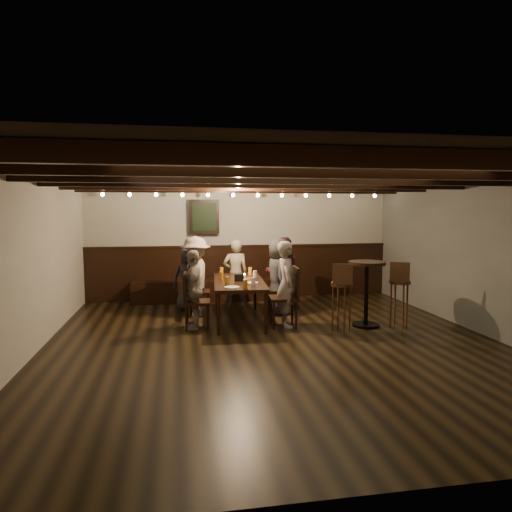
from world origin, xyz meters
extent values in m
plane|color=black|center=(0.00, 0.00, 0.00)|extent=(7.00, 7.00, 0.00)
plane|color=black|center=(0.00, 0.00, 2.40)|extent=(7.00, 7.00, 0.00)
plane|color=#B9B1A2|center=(0.00, 3.50, 1.20)|extent=(6.50, 0.00, 6.50)
plane|color=#535350|center=(3.25, 0.00, 1.20)|extent=(0.00, 7.00, 7.00)
plane|color=#B9B1A2|center=(-3.25, 0.00, 1.20)|extent=(0.00, 7.00, 7.00)
cube|color=black|center=(0.00, 3.46, 0.55)|extent=(6.50, 0.08, 1.10)
cube|color=black|center=(-0.80, 3.20, 0.23)|extent=(3.00, 0.45, 0.45)
cube|color=black|center=(-0.80, 3.40, 1.75)|extent=(0.62, 0.12, 0.72)
cube|color=black|center=(-0.80, 3.33, 1.75)|extent=(0.50, 0.02, 0.58)
cube|color=black|center=(0.00, -2.90, 2.31)|extent=(6.50, 0.10, 0.16)
cube|color=black|center=(0.00, -1.74, 2.31)|extent=(6.50, 0.10, 0.16)
cube|color=black|center=(0.00, -0.58, 2.31)|extent=(6.50, 0.10, 0.16)
cube|color=black|center=(0.00, 0.58, 2.31)|extent=(6.50, 0.10, 0.16)
cube|color=black|center=(0.00, 1.74, 2.31)|extent=(6.50, 0.10, 0.16)
cube|color=black|center=(0.00, 2.90, 2.31)|extent=(6.50, 0.10, 0.16)
sphere|color=#FFE099|center=(-2.75, 2.88, 2.19)|extent=(0.07, 0.07, 0.07)
sphere|color=#FFE099|center=(-1.38, 2.88, 2.19)|extent=(0.07, 0.07, 0.07)
sphere|color=#FFE099|center=(0.00, 2.88, 2.19)|extent=(0.07, 0.07, 0.07)
sphere|color=#FFE099|center=(1.38, 2.88, 2.19)|extent=(0.07, 0.07, 0.07)
sphere|color=#FFE099|center=(2.75, 2.88, 2.19)|extent=(0.07, 0.07, 0.07)
cube|color=black|center=(-0.34, 1.42, 0.67)|extent=(0.97, 1.92, 0.06)
cylinder|color=black|center=(-0.76, 0.57, 0.32)|extent=(0.06, 0.06, 0.64)
cylinder|color=black|center=(-0.64, 2.32, 0.32)|extent=(0.06, 0.06, 0.64)
cylinder|color=black|center=(-0.04, 0.52, 0.32)|extent=(0.06, 0.06, 0.64)
cylinder|color=black|center=(0.09, 2.27, 0.32)|extent=(0.06, 0.06, 0.64)
cube|color=black|center=(-1.00, 1.92, 0.43)|extent=(0.44, 0.44, 0.05)
cube|color=black|center=(-1.19, 1.93, 0.68)|extent=(0.07, 0.41, 0.45)
cube|color=black|center=(-1.07, 1.02, 0.43)|extent=(0.44, 0.44, 0.05)
cube|color=black|center=(-1.26, 1.03, 0.68)|extent=(0.07, 0.42, 0.45)
cube|color=black|center=(0.39, 1.82, 0.43)|extent=(0.44, 0.44, 0.05)
cube|color=black|center=(0.58, 1.80, 0.68)|extent=(0.07, 0.42, 0.46)
cube|color=black|center=(0.33, 0.92, 0.46)|extent=(0.48, 0.48, 0.05)
cube|color=black|center=(0.53, 0.90, 0.73)|extent=(0.07, 0.45, 0.49)
imported|color=#242427|center=(-1.17, 2.38, 0.61)|extent=(0.62, 0.43, 1.22)
imported|color=gray|center=(-0.26, 2.47, 0.67)|extent=(0.51, 0.35, 1.33)
imported|color=#4E1A28|center=(0.62, 2.25, 0.69)|extent=(0.71, 0.57, 1.38)
imported|color=gray|center=(-1.05, 1.92, 0.72)|extent=(0.60, 0.96, 1.43)
imported|color=gray|center=(-1.12, 1.02, 0.64)|extent=(0.37, 0.77, 1.28)
imported|color=#2A2A2C|center=(0.44, 1.81, 0.70)|extent=(0.49, 0.71, 1.39)
imported|color=gray|center=(0.38, 0.91, 0.70)|extent=(0.37, 0.53, 1.40)
cylinder|color=#BF7219|center=(-0.57, 2.14, 0.77)|extent=(0.07, 0.07, 0.14)
cylinder|color=#BF7219|center=(-0.04, 2.05, 0.77)|extent=(0.07, 0.07, 0.14)
cylinder|color=#BF7219|center=(-0.63, 1.54, 0.77)|extent=(0.07, 0.07, 0.14)
cylinder|color=silver|center=(-0.02, 1.60, 0.77)|extent=(0.07, 0.07, 0.14)
cylinder|color=#BF7219|center=(-0.59, 0.98, 0.77)|extent=(0.07, 0.07, 0.14)
cylinder|color=silver|center=(-0.18, 0.85, 0.77)|extent=(0.07, 0.07, 0.14)
cylinder|color=#BF7219|center=(-0.35, 0.62, 0.77)|extent=(0.07, 0.07, 0.14)
cylinder|color=white|center=(-0.54, 0.73, 0.71)|extent=(0.24, 0.24, 0.01)
cylinder|color=white|center=(-0.18, 1.11, 0.71)|extent=(0.24, 0.24, 0.01)
cube|color=black|center=(-0.34, 1.37, 0.76)|extent=(0.15, 0.10, 0.12)
cylinder|color=beige|center=(-0.20, 1.71, 0.72)|extent=(0.05, 0.05, 0.05)
cylinder|color=black|center=(1.66, 0.69, 0.02)|extent=(0.44, 0.44, 0.04)
cylinder|color=black|center=(1.66, 0.69, 0.52)|extent=(0.07, 0.07, 1.01)
cylinder|color=black|center=(1.66, 0.69, 1.05)|extent=(0.60, 0.60, 0.05)
cylinder|color=#3E2113|center=(1.16, 0.49, 0.74)|extent=(0.34, 0.34, 0.05)
cube|color=#3E2113|center=(1.12, 0.34, 0.93)|extent=(0.30, 0.12, 0.32)
cylinder|color=#3E2113|center=(2.16, 0.54, 0.74)|extent=(0.34, 0.34, 0.05)
cube|color=#3E2113|center=(2.09, 0.40, 0.93)|extent=(0.28, 0.17, 0.32)
camera|label=1|loc=(-1.36, -6.22, 1.93)|focal=32.00mm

